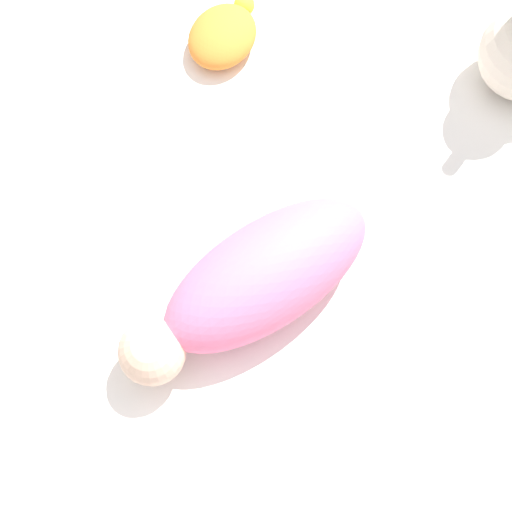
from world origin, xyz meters
TOP-DOWN VIEW (x-y plane):
  - ground_plane at (0.00, 0.00)m, footprint 12.00×12.00m
  - bed_mattress at (0.00, 0.00)m, footprint 1.45×0.89m
  - swaddled_baby at (-0.09, -0.07)m, footprint 0.49×0.35m
  - turtle_plush at (0.37, 0.25)m, footprint 0.20×0.13m

SIDE VIEW (x-z plane):
  - ground_plane at x=0.00m, z-range 0.00..0.00m
  - bed_mattress at x=0.00m, z-range 0.00..0.22m
  - turtle_plush at x=0.37m, z-range 0.22..0.28m
  - swaddled_baby at x=-0.09m, z-range 0.21..0.39m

